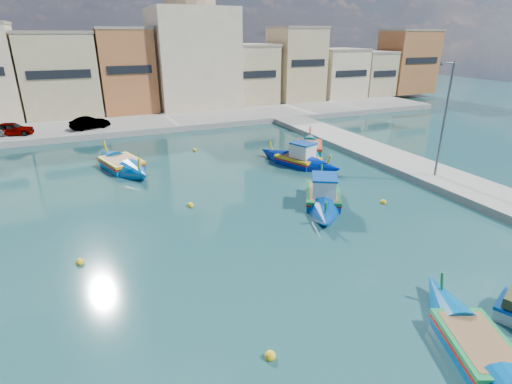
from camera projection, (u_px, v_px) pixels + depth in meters
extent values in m
plane|color=#164142|center=(225.00, 289.00, 16.09)|extent=(160.00, 160.00, 0.00)
cube|color=gray|center=(126.00, 126.00, 43.19)|extent=(80.00, 8.00, 0.60)
cube|color=tan|center=(61.00, 76.00, 45.84)|extent=(7.88, 7.44, 8.99)
cube|color=gray|center=(53.00, 32.00, 44.12)|extent=(8.04, 7.59, 0.30)
cube|color=black|center=(59.00, 74.00, 42.47)|extent=(6.30, 0.10, 0.90)
cube|color=#AE6436|center=(127.00, 72.00, 47.92)|extent=(6.17, 6.13, 9.43)
cube|color=gray|center=(122.00, 28.00, 46.13)|extent=(6.29, 6.26, 0.30)
cube|color=black|center=(130.00, 70.00, 45.10)|extent=(4.93, 0.10, 0.90)
cube|color=tan|center=(187.00, 83.00, 52.02)|extent=(7.31, 7.69, 6.05)
cube|color=gray|center=(185.00, 57.00, 50.85)|extent=(7.46, 7.85, 0.30)
cube|color=black|center=(195.00, 83.00, 48.60)|extent=(5.85, 0.10, 0.90)
cube|color=tan|center=(244.00, 75.00, 54.59)|extent=(7.54, 7.30, 7.41)
cube|color=gray|center=(244.00, 45.00, 53.16)|extent=(7.69, 7.45, 0.30)
cube|color=black|center=(255.00, 75.00, 51.30)|extent=(6.03, 0.10, 0.90)
cube|color=tan|center=(296.00, 65.00, 56.99)|extent=(6.36, 6.97, 9.63)
cube|color=gray|center=(297.00, 27.00, 55.16)|extent=(6.48, 7.11, 0.30)
cube|color=black|center=(309.00, 63.00, 53.81)|extent=(5.09, 0.10, 0.90)
cube|color=beige|center=(338.00, 74.00, 60.13)|extent=(6.63, 6.70, 6.65)
cube|color=gray|center=(340.00, 49.00, 58.85)|extent=(6.76, 6.83, 0.30)
cube|color=black|center=(352.00, 74.00, 57.12)|extent=(5.30, 0.10, 0.90)
cube|color=tan|center=(369.00, 74.00, 62.84)|extent=(5.08, 7.51, 6.20)
cube|color=gray|center=(371.00, 52.00, 61.64)|extent=(5.18, 7.66, 0.30)
cube|color=black|center=(385.00, 74.00, 59.49)|extent=(4.06, 0.10, 0.90)
cube|color=#AE6436|center=(407.00, 62.00, 64.20)|extent=(7.79, 6.00, 9.33)
cube|color=gray|center=(412.00, 30.00, 62.42)|extent=(7.95, 6.12, 0.30)
cube|color=black|center=(422.00, 60.00, 61.44)|extent=(6.23, 0.10, 0.90)
cube|color=beige|center=(192.00, 58.00, 51.41)|extent=(10.00, 10.00, 12.00)
cylinder|color=#595B60|center=(443.00, 125.00, 26.26)|extent=(0.16, 0.16, 8.00)
cylinder|color=#595B60|center=(450.00, 63.00, 24.67)|extent=(1.00, 0.10, 0.10)
cube|color=#595B60|center=(443.00, 64.00, 24.50)|extent=(0.35, 0.15, 0.18)
imported|color=#4C1919|center=(12.00, 129.00, 37.67)|extent=(3.89, 2.17, 1.25)
imported|color=#4C1919|center=(90.00, 123.00, 40.24)|extent=(3.97, 2.44, 1.24)
cube|color=#003EA0|center=(323.00, 199.00, 24.37)|extent=(3.43, 3.97, 0.97)
cone|color=#003EA0|center=(321.00, 182.00, 27.00)|extent=(3.28, 3.72, 2.48)
cone|color=#003EA0|center=(324.00, 218.00, 21.71)|extent=(3.28, 3.72, 2.48)
cube|color=#177536|center=(323.00, 193.00, 24.22)|extent=(3.59, 4.17, 0.17)
cube|color=red|center=(323.00, 195.00, 24.29)|extent=(3.54, 4.07, 0.10)
cube|color=olive|center=(323.00, 192.00, 24.20)|extent=(3.02, 3.55, 0.06)
cylinder|color=#177536|center=(321.00, 172.00, 27.03)|extent=(0.35, 0.46, 1.06)
cylinder|color=#177536|center=(325.00, 210.00, 21.22)|extent=(0.35, 0.46, 1.06)
cube|color=white|center=(324.00, 186.00, 23.53)|extent=(2.06, 2.21, 1.07)
cube|color=#0F47A5|center=(325.00, 177.00, 23.31)|extent=(2.19, 2.36, 0.12)
cube|color=#0023A7|center=(298.00, 162.00, 31.29)|extent=(2.97, 3.59, 0.97)
cone|color=#0023A7|center=(273.00, 155.00, 32.92)|extent=(2.89, 3.40, 2.42)
cone|color=#0023A7|center=(325.00, 169.00, 29.63)|extent=(2.89, 3.40, 2.42)
cube|color=yellow|center=(298.00, 157.00, 31.14)|extent=(3.11, 3.78, 0.17)
cube|color=red|center=(298.00, 159.00, 31.21)|extent=(3.08, 3.68, 0.10)
cube|color=olive|center=(298.00, 156.00, 31.12)|extent=(2.59, 3.22, 0.06)
cylinder|color=yellow|center=(271.00, 147.00, 32.85)|extent=(0.30, 0.47, 1.05)
cylinder|color=yellow|center=(328.00, 161.00, 29.24)|extent=(0.30, 0.47, 1.05)
cube|color=white|center=(303.00, 151.00, 30.63)|extent=(1.85, 1.97, 1.06)
cube|color=#0F47A5|center=(303.00, 143.00, 30.41)|extent=(1.97, 2.10, 0.12)
cube|color=#00789C|center=(309.00, 149.00, 34.72)|extent=(3.61, 4.04, 1.05)
cone|color=#00789C|center=(310.00, 141.00, 37.32)|extent=(3.47, 3.82, 2.64)
cone|color=#00789C|center=(308.00, 158.00, 32.07)|extent=(3.47, 3.82, 2.64)
cube|color=red|center=(309.00, 145.00, 34.55)|extent=(3.78, 4.24, 0.19)
cube|color=#197F33|center=(309.00, 147.00, 34.62)|extent=(3.73, 4.15, 0.10)
cube|color=olive|center=(309.00, 144.00, 34.52)|extent=(3.17, 3.61, 0.06)
cylinder|color=red|center=(310.00, 133.00, 37.33)|extent=(0.39, 0.50, 1.14)
cylinder|color=red|center=(309.00, 151.00, 31.56)|extent=(0.39, 0.50, 1.14)
cube|color=#0057AB|center=(122.00, 166.00, 30.31)|extent=(3.07, 3.83, 1.10)
cone|color=#0057AB|center=(108.00, 157.00, 32.25)|extent=(3.01, 3.63, 2.73)
cone|color=#0057AB|center=(138.00, 175.00, 28.33)|extent=(3.01, 3.63, 2.73)
cube|color=gold|center=(121.00, 160.00, 30.14)|extent=(3.21, 4.03, 0.20)
cube|color=red|center=(122.00, 163.00, 30.21)|extent=(3.19, 3.92, 0.11)
cube|color=olive|center=(121.00, 159.00, 30.11)|extent=(2.66, 3.45, 0.07)
cylinder|color=gold|center=(106.00, 148.00, 32.18)|extent=(0.30, 0.54, 1.20)
cylinder|color=gold|center=(139.00, 166.00, 27.87)|extent=(0.30, 0.54, 1.20)
cube|color=#0058A4|center=(477.00, 351.00, 12.73)|extent=(2.76, 3.42, 0.87)
cone|color=#0058A4|center=(442.00, 302.00, 15.00)|extent=(2.67, 3.21, 2.21)
cube|color=#1B8B45|center=(479.00, 342.00, 12.59)|extent=(2.89, 3.60, 0.16)
cube|color=red|center=(478.00, 346.00, 12.65)|extent=(2.86, 3.50, 0.09)
cube|color=olive|center=(480.00, 340.00, 12.57)|extent=(2.41, 3.07, 0.05)
cylinder|color=#1B8B45|center=(442.00, 285.00, 15.02)|extent=(0.27, 0.43, 0.95)
sphere|color=yellow|center=(80.00, 262.00, 17.85)|extent=(0.36, 0.36, 0.36)
sphere|color=yellow|center=(190.00, 205.00, 23.76)|extent=(0.36, 0.36, 0.36)
sphere|color=yellow|center=(195.00, 150.00, 34.96)|extent=(0.36, 0.36, 0.36)
sphere|color=yellow|center=(383.00, 202.00, 24.18)|extent=(0.36, 0.36, 0.36)
sphere|color=yellow|center=(270.00, 356.00, 12.66)|extent=(0.36, 0.36, 0.36)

